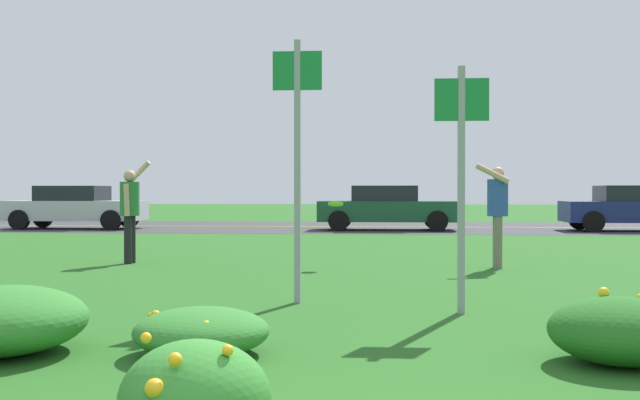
{
  "coord_description": "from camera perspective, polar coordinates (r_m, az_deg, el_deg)",
  "views": [
    {
      "loc": [
        0.18,
        -2.34,
        1.28
      ],
      "look_at": [
        -0.71,
        8.41,
        1.15
      ],
      "focal_mm": 43.64,
      "sensor_mm": 36.0,
      "label": 1
    }
  ],
  "objects": [
    {
      "name": "daylily_clump_front_right",
      "position": [
        6.21,
        21.24,
        -8.92
      ],
      "size": [
        1.07,
        1.04,
        0.55
      ],
      "color": "#23661E",
      "rests_on": "ground"
    },
    {
      "name": "daylily_clump_front_left",
      "position": [
        6.2,
        -8.7,
        -9.5
      ],
      "size": [
        1.06,
        1.09,
        0.37
      ],
      "color": "#337F2D",
      "rests_on": "ground"
    },
    {
      "name": "highway_center_stripe",
      "position": [
        27.53,
        4.37,
        -1.98
      ],
      "size": [
        120.0,
        0.16,
        0.0
      ],
      "primitive_type": "cube",
      "color": "yellow",
      "rests_on": "ground"
    },
    {
      "name": "sign_post_by_roadside",
      "position": [
        8.22,
        10.32,
        2.63
      ],
      "size": [
        0.56,
        0.1,
        2.58
      ],
      "color": "#93969B",
      "rests_on": "ground"
    },
    {
      "name": "frisbee_lime",
      "position": [
        13.05,
        1.15,
        -0.3
      ],
      "size": [
        0.26,
        0.25,
        0.09
      ],
      "color": "#8CD133"
    },
    {
      "name": "car_dark_green_center_left",
      "position": [
        25.43,
        4.93,
        -0.55
      ],
      "size": [
        4.5,
        2.0,
        1.45
      ],
      "color": "#194C2D",
      "rests_on": "ground"
    },
    {
      "name": "daylily_clump_near_camera",
      "position": [
        3.84,
        -9.15,
        -14.29
      ],
      "size": [
        0.73,
        0.72,
        0.61
      ],
      "color": "#337F2D",
      "rests_on": "ground"
    },
    {
      "name": "sign_post_near_path",
      "position": [
        8.86,
        -1.66,
        4.02
      ],
      "size": [
        0.56,
        0.1,
        2.99
      ],
      "color": "#93969B",
      "rests_on": "ground"
    },
    {
      "name": "car_navy_center_right",
      "position": [
        26.65,
        22.12,
        -0.54
      ],
      "size": [
        4.5,
        2.0,
        1.45
      ],
      "color": "navy",
      "rests_on": "ground"
    },
    {
      "name": "daylily_clump_mid_left",
      "position": [
        6.64,
        -22.21,
        -8.15
      ],
      "size": [
        1.29,
        1.4,
        0.54
      ],
      "color": "#337F2D",
      "rests_on": "ground"
    },
    {
      "name": "ground_plane",
      "position": [
        14.97,
        4.05,
        -4.23
      ],
      "size": [
        120.0,
        120.0,
        0.0
      ],
      "primitive_type": "plane",
      "color": "#26601E"
    },
    {
      "name": "highway_strip",
      "position": [
        27.53,
        4.37,
        -1.99
      ],
      "size": [
        120.0,
        9.22,
        0.01
      ],
      "primitive_type": "cube",
      "color": "#38383A",
      "rests_on": "ground"
    },
    {
      "name": "car_silver_leftmost",
      "position": [
        27.48,
        -17.53,
        -0.49
      ],
      "size": [
        4.5,
        2.0,
        1.45
      ],
      "color": "#B7BABF",
      "rests_on": "ground"
    },
    {
      "name": "person_thrower_green_shirt",
      "position": [
        14.08,
        -13.77,
        -0.52
      ],
      "size": [
        0.5,
        0.49,
        1.82
      ],
      "color": "#287038",
      "rests_on": "ground"
    },
    {
      "name": "person_catcher_blue_shirt",
      "position": [
        13.17,
        12.87,
        -0.52
      ],
      "size": [
        0.56,
        0.5,
        1.73
      ],
      "color": "#2D4C9E",
      "rests_on": "ground"
    }
  ]
}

